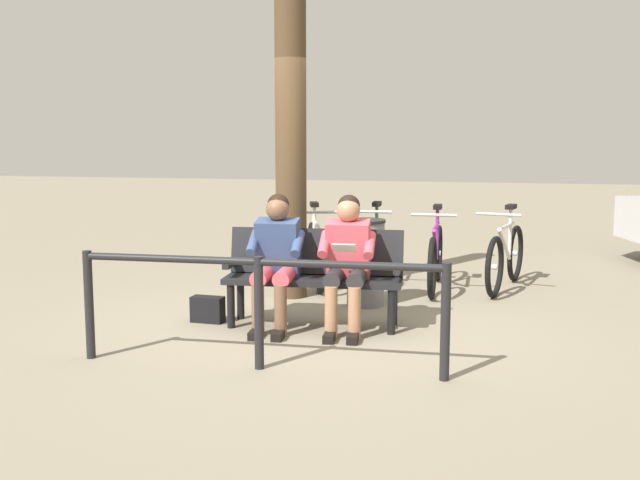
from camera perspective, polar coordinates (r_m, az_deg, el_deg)
The scene contains 12 objects.
ground_plane at distance 7.08m, azimuth -0.04°, elevation -6.33°, with size 40.00×40.00×0.00m, color gray.
bench at distance 7.03m, azimuth -0.42°, elevation -2.21°, with size 1.63×0.57×0.87m.
person_reading at distance 6.80m, azimuth 2.02°, elevation -1.22°, with size 0.51×0.78×1.20m.
person_companion at distance 6.90m, azimuth -3.27°, elevation -1.09°, with size 0.51×0.78×1.20m.
handbag at distance 7.25m, azimuth -8.30°, elevation -5.09°, with size 0.30×0.14×0.24m, color black.
tree_trunk at distance 8.12m, azimuth -2.19°, elevation 9.84°, with size 0.33×0.33×4.02m, color #4C3823.
litter_bin at distance 7.82m, azimuth 3.39°, elevation -1.66°, with size 0.39×0.39×0.88m.
bicycle_purple at distance 8.87m, azimuth 13.55°, elevation -1.23°, with size 0.57×1.64×0.94m.
bicycle_black at distance 8.69m, azimuth 8.53°, elevation -1.28°, with size 0.48×1.68×0.94m.
bicycle_silver at distance 8.95m, azimuth 4.04°, elevation -0.94°, with size 0.48×1.68×0.94m.
bicycle_blue at distance 8.88m, azimuth -0.32°, elevation -0.99°, with size 0.64×1.62×0.94m.
railing_fence at distance 5.72m, azimuth -4.56°, elevation -3.88°, with size 2.80×0.10×0.85m.
Camera 1 is at (-1.45, 6.70, 1.77)m, focal length 43.33 mm.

